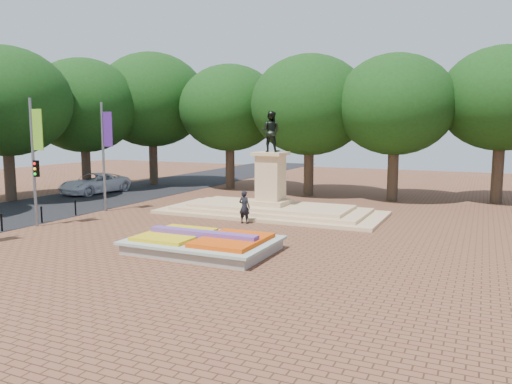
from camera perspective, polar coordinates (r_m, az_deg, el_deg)
ground at (r=24.45m, az=-5.69°, el=-5.47°), size 90.00×90.00×0.00m
asphalt_street at (r=37.62m, az=-21.82°, el=-1.40°), size 9.00×90.00×0.02m
flower_bed at (r=22.18m, az=-6.02°, el=-5.81°), size 6.30×4.30×0.91m
monument at (r=31.34m, az=1.67°, el=-0.93°), size 14.00×6.00×6.40m
tree_row_back at (r=39.78m, az=10.55°, el=9.09°), size 44.80×8.80×10.43m
tree_row_street at (r=40.41m, az=-27.06°, el=7.98°), size 8.40×25.40×9.98m
banner_poles at (r=29.38m, az=-24.42°, el=3.72°), size 0.88×11.17×7.00m
bollard_row at (r=30.09m, az=-25.14°, el=-2.68°), size 0.12×13.12×0.98m
van at (r=43.10m, az=-17.97°, el=0.94°), size 3.41×6.25×1.66m
pedestrian at (r=28.23m, az=-1.34°, el=-1.73°), size 0.72×0.50×1.89m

